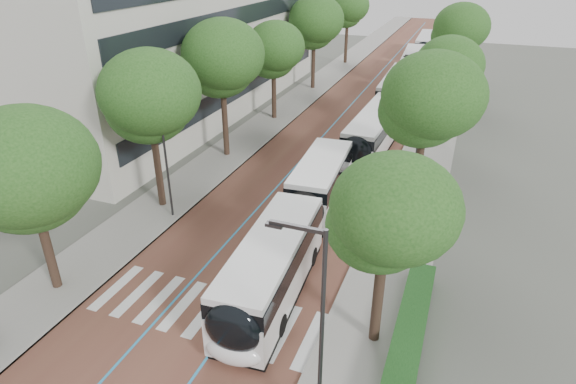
# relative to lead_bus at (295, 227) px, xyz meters

# --- Properties ---
(ground) EXTENTS (160.00, 160.00, 0.00)m
(ground) POSITION_rel_lead_bus_xyz_m (-2.36, -6.92, -1.63)
(ground) COLOR #51544C
(ground) RESTS_ON ground
(road) EXTENTS (11.00, 140.00, 0.02)m
(road) POSITION_rel_lead_bus_xyz_m (-2.36, 33.08, -1.62)
(road) COLOR brown
(road) RESTS_ON ground
(sidewalk_left) EXTENTS (4.00, 140.00, 0.12)m
(sidewalk_left) POSITION_rel_lead_bus_xyz_m (-9.86, 33.08, -1.57)
(sidewalk_left) COLOR gray
(sidewalk_left) RESTS_ON ground
(sidewalk_right) EXTENTS (4.00, 140.00, 0.12)m
(sidewalk_right) POSITION_rel_lead_bus_xyz_m (5.14, 33.08, -1.57)
(sidewalk_right) COLOR gray
(sidewalk_right) RESTS_ON ground
(kerb_left) EXTENTS (0.20, 140.00, 0.14)m
(kerb_left) POSITION_rel_lead_bus_xyz_m (-7.96, 33.08, -1.57)
(kerb_left) COLOR gray
(kerb_left) RESTS_ON ground
(kerb_right) EXTENTS (0.20, 140.00, 0.14)m
(kerb_right) POSITION_rel_lead_bus_xyz_m (3.24, 33.08, -1.57)
(kerb_right) COLOR gray
(kerb_right) RESTS_ON ground
(zebra_crossing) EXTENTS (10.55, 3.60, 0.01)m
(zebra_crossing) POSITION_rel_lead_bus_xyz_m (-2.16, -5.92, -1.60)
(zebra_crossing) COLOR silver
(zebra_crossing) RESTS_ON ground
(lane_line_left) EXTENTS (0.12, 126.00, 0.01)m
(lane_line_left) POSITION_rel_lead_bus_xyz_m (-3.96, 33.08, -1.60)
(lane_line_left) COLOR #2688C0
(lane_line_left) RESTS_ON road
(lane_line_right) EXTENTS (0.12, 126.00, 0.01)m
(lane_line_right) POSITION_rel_lead_bus_xyz_m (-0.76, 33.08, -1.60)
(lane_line_right) COLOR #2688C0
(lane_line_right) RESTS_ON road
(office_building) EXTENTS (18.11, 40.00, 14.00)m
(office_building) POSITION_rel_lead_bus_xyz_m (-21.84, 21.08, 5.37)
(office_building) COLOR beige
(office_building) RESTS_ON ground
(hedge) EXTENTS (1.20, 14.00, 0.80)m
(hedge) POSITION_rel_lead_bus_xyz_m (6.74, -6.92, -1.11)
(hedge) COLOR #153D16
(hedge) RESTS_ON sidewalk_right
(streetlight_near) EXTENTS (1.82, 0.20, 8.00)m
(streetlight_near) POSITION_rel_lead_bus_xyz_m (4.26, -9.92, 3.19)
(streetlight_near) COLOR #2B2B2D
(streetlight_near) RESTS_ON sidewalk_right
(streetlight_far) EXTENTS (1.82, 0.20, 8.00)m
(streetlight_far) POSITION_rel_lead_bus_xyz_m (4.26, 15.08, 3.19)
(streetlight_far) COLOR #2B2B2D
(streetlight_far) RESTS_ON sidewalk_right
(lamp_post_left) EXTENTS (0.14, 0.14, 8.00)m
(lamp_post_left) POSITION_rel_lead_bus_xyz_m (-8.46, 1.08, 2.49)
(lamp_post_left) COLOR #2B2B2D
(lamp_post_left) RESTS_ON sidewalk_left
(trees_left) EXTENTS (6.18, 60.68, 9.96)m
(trees_left) POSITION_rel_lead_bus_xyz_m (-9.86, 16.55, 5.20)
(trees_left) COLOR black
(trees_left) RESTS_ON ground
(trees_right) EXTENTS (5.98, 47.38, 9.41)m
(trees_right) POSITION_rel_lead_bus_xyz_m (5.34, 17.94, 4.75)
(trees_right) COLOR black
(trees_right) RESTS_ON ground
(lead_bus) EXTENTS (3.65, 18.52, 3.20)m
(lead_bus) POSITION_rel_lead_bus_xyz_m (0.00, 0.00, 0.00)
(lead_bus) COLOR black
(lead_bus) RESTS_ON ground
(bus_queued_0) EXTENTS (2.92, 12.47, 3.20)m
(bus_queued_0) POSITION_rel_lead_bus_xyz_m (0.85, 16.12, -0.00)
(bus_queued_0) COLOR white
(bus_queued_0) RESTS_ON ground
(bus_queued_1) EXTENTS (2.76, 12.44, 3.20)m
(bus_queued_1) POSITION_rel_lead_bus_xyz_m (0.43, 29.40, -0.00)
(bus_queued_1) COLOR white
(bus_queued_1) RESTS_ON ground
(bus_queued_2) EXTENTS (3.26, 12.53, 3.20)m
(bus_queued_2) POSITION_rel_lead_bus_xyz_m (0.31, 42.54, -0.00)
(bus_queued_2) COLOR white
(bus_queued_2) RESTS_ON ground
(bus_queued_3) EXTENTS (2.92, 12.47, 3.20)m
(bus_queued_3) POSITION_rel_lead_bus_xyz_m (0.36, 56.70, -0.00)
(bus_queued_3) COLOR white
(bus_queued_3) RESTS_ON ground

